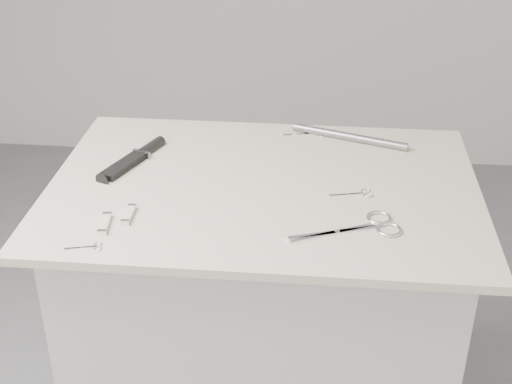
# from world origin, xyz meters

# --- Properties ---
(plinth) EXTENTS (0.90, 0.60, 0.90)m
(plinth) POSITION_xyz_m (0.00, 0.00, 0.45)
(plinth) COLOR silver
(plinth) RESTS_ON ground
(display_board) EXTENTS (1.00, 0.70, 0.02)m
(display_board) POSITION_xyz_m (0.00, 0.00, 0.91)
(display_board) COLOR beige
(display_board) RESTS_ON plinth
(large_shears) EXTENTS (0.24, 0.14, 0.01)m
(large_shears) POSITION_xyz_m (0.23, -0.17, 0.92)
(large_shears) COLOR silver
(large_shears) RESTS_ON display_board
(embroidery_scissors_a) EXTENTS (0.10, 0.05, 0.00)m
(embroidery_scissors_a) POSITION_xyz_m (0.22, -0.02, 0.92)
(embroidery_scissors_a) COLOR silver
(embroidery_scissors_a) RESTS_ON display_board
(embroidery_scissors_b) EXTENTS (0.12, 0.06, 0.00)m
(embroidery_scissors_b) POSITION_xyz_m (0.11, 0.29, 0.92)
(embroidery_scissors_b) COLOR silver
(embroidery_scissors_b) RESTS_ON display_board
(tiny_scissors) EXTENTS (0.08, 0.04, 0.00)m
(tiny_scissors) POSITION_xyz_m (-0.33, -0.30, 0.92)
(tiny_scissors) COLOR silver
(tiny_scissors) RESTS_ON display_board
(sheathed_knife) EXTENTS (0.12, 0.23, 0.03)m
(sheathed_knife) POSITION_xyz_m (-0.32, 0.10, 0.93)
(sheathed_knife) COLOR black
(sheathed_knife) RESTS_ON display_board
(pocket_knife_a) EXTENTS (0.03, 0.08, 0.01)m
(pocket_knife_a) POSITION_xyz_m (-0.32, -0.21, 0.92)
(pocket_knife_a) COLOR beige
(pocket_knife_a) RESTS_ON display_board
(pocket_knife_b) EXTENTS (0.02, 0.07, 0.01)m
(pocket_knife_b) POSITION_xyz_m (-0.28, -0.17, 0.92)
(pocket_knife_b) COLOR beige
(pocket_knife_b) RESTS_ON display_board
(metal_rail) EXTENTS (0.30, 0.12, 0.02)m
(metal_rail) POSITION_xyz_m (0.20, 0.26, 0.93)
(metal_rail) COLOR gray
(metal_rail) RESTS_ON display_board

